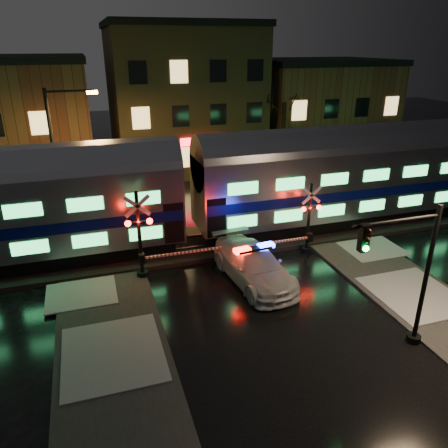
{
  "coord_description": "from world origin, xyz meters",
  "views": [
    {
      "loc": [
        -6.56,
        -16.19,
        10.37
      ],
      "look_at": [
        -0.57,
        2.5,
        2.2
      ],
      "focal_mm": 35.0,
      "sensor_mm": 36.0,
      "label": 1
    }
  ],
  "objects": [
    {
      "name": "building_right",
      "position": [
        15.0,
        22.0,
        4.25
      ],
      "size": [
        12.0,
        10.0,
        8.5
      ],
      "primitive_type": "cube",
      "color": "brown",
      "rests_on": "ground"
    },
    {
      "name": "building_mid",
      "position": [
        2.0,
        22.5,
        5.75
      ],
      "size": [
        12.0,
        11.0,
        11.5
      ],
      "primitive_type": "cube",
      "color": "brown",
      "rests_on": "ground"
    },
    {
      "name": "ballast",
      "position": [
        0.0,
        5.0,
        0.12
      ],
      "size": [
        90.0,
        4.2,
        0.24
      ],
      "primitive_type": "cube",
      "color": "black",
      "rests_on": "ground"
    },
    {
      "name": "police_car",
      "position": [
        0.24,
        0.5,
        0.82
      ],
      "size": [
        2.85,
        5.81,
        1.8
      ],
      "rotation": [
        0.0,
        0.0,
        0.1
      ],
      "color": "silver",
      "rests_on": "ground"
    },
    {
      "name": "sidewalk_left",
      "position": [
        -6.5,
        -6.0,
        0.06
      ],
      "size": [
        4.0,
        20.0,
        0.12
      ],
      "primitive_type": "cube",
      "color": "#2D2D2D",
      "rests_on": "ground"
    },
    {
      "name": "ground",
      "position": [
        0.0,
        0.0,
        0.0
      ],
      "size": [
        120.0,
        120.0,
        0.0
      ],
      "primitive_type": "plane",
      "color": "black",
      "rests_on": "ground"
    },
    {
      "name": "crossing_signal_left",
      "position": [
        -4.33,
        2.31,
        1.79
      ],
      "size": [
        6.09,
        0.67,
        4.31
      ],
      "color": "black",
      "rests_on": "ground"
    },
    {
      "name": "traffic_light",
      "position": [
        3.45,
        -5.61,
        2.91
      ],
      "size": [
        3.54,
        0.67,
        5.47
      ],
      "rotation": [
        0.0,
        0.0,
        -0.15
      ],
      "color": "black",
      "rests_on": "ground"
    },
    {
      "name": "train",
      "position": [
        -1.75,
        5.0,
        3.38
      ],
      "size": [
        51.0,
        3.12,
        5.92
      ],
      "color": "black",
      "rests_on": "ballast"
    },
    {
      "name": "crossing_signal_right",
      "position": [
        3.64,
        2.3,
        1.58
      ],
      "size": [
        5.43,
        0.64,
        3.84
      ],
      "color": "black",
      "rests_on": "ground"
    },
    {
      "name": "streetlight",
      "position": [
        -7.97,
        9.0,
        4.74
      ],
      "size": [
        2.75,
        0.29,
        8.23
      ],
      "color": "black",
      "rests_on": "ground"
    }
  ]
}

